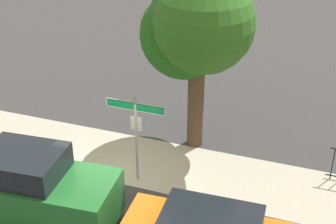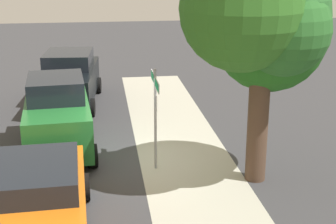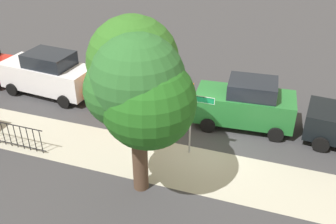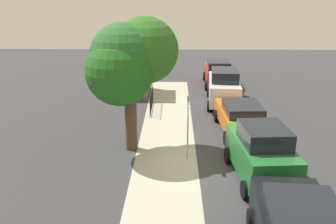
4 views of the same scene
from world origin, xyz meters
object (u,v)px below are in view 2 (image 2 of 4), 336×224
at_px(street_sign, 155,98).
at_px(car_green, 58,116).
at_px(car_orange, 36,202).
at_px(shade_tree, 264,22).
at_px(car_black, 69,79).

bearing_deg(street_sign, car_green, -122.16).
xyz_separation_m(street_sign, car_orange, (3.12, -2.74, -1.15)).
bearing_deg(shade_tree, street_sign, -111.73).
xyz_separation_m(car_green, car_orange, (4.79, -0.09, -0.26)).
bearing_deg(car_green, street_sign, 53.30).
distance_m(car_black, car_green, 4.81).
bearing_deg(street_sign, car_orange, -41.27).
bearing_deg(car_orange, car_green, 176.48).
bearing_deg(street_sign, car_black, -158.28).
bearing_deg(car_green, shade_tree, 58.08).
distance_m(street_sign, car_orange, 4.31).
relative_size(car_black, car_green, 1.13).
xyz_separation_m(car_black, car_orange, (9.60, -0.16, -0.19)).
height_order(car_black, car_orange, car_black).
relative_size(street_sign, car_green, 0.65).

